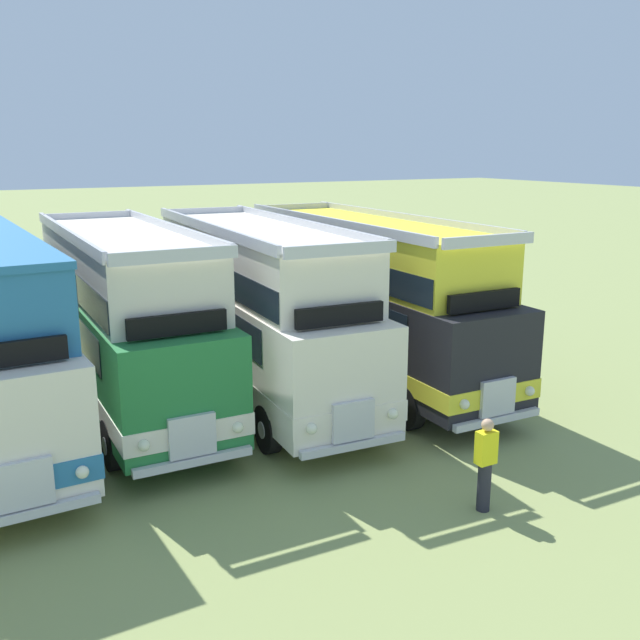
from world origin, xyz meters
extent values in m
cube|color=#19232D|center=(0.19, -4.93, 2.35)|extent=(2.20, 0.18, 0.90)
cube|color=silver|center=(0.20, -5.04, 1.10)|extent=(0.90, 0.15, 0.80)
cube|color=silver|center=(0.20, -5.07, 0.60)|extent=(2.30, 0.23, 0.16)
sphere|color=#EAEACC|center=(1.10, -5.01, 1.10)|extent=(0.22, 0.22, 0.22)
cube|color=black|center=(0.17, -4.44, 3.10)|extent=(1.90, 0.19, 0.40)
cylinder|color=black|center=(1.28, -3.34, 0.52)|extent=(0.32, 1.05, 1.04)
cylinder|color=silver|center=(1.43, -3.34, 0.52)|extent=(0.03, 0.36, 0.36)
cylinder|color=black|center=(1.02, 3.36, 0.52)|extent=(0.32, 1.05, 1.04)
cylinder|color=silver|center=(1.17, 3.36, 0.52)|extent=(0.03, 0.36, 0.36)
cube|color=#237538|center=(3.23, 0.39, 1.70)|extent=(2.60, 9.55, 2.30)
cube|color=silver|center=(3.23, 0.39, 1.10)|extent=(2.64, 9.59, 0.44)
cube|color=#19232D|center=(3.23, 0.79, 2.30)|extent=(2.61, 7.15, 0.76)
cube|color=#19232D|center=(3.18, -4.31, 2.35)|extent=(2.20, 0.12, 0.90)
cube|color=silver|center=(3.18, -4.42, 1.10)|extent=(0.90, 0.13, 0.80)
cube|color=silver|center=(3.18, -4.45, 0.60)|extent=(2.30, 0.16, 0.16)
sphere|color=#EAEACC|center=(4.08, -4.44, 1.10)|extent=(0.22, 0.22, 0.22)
sphere|color=#EAEACC|center=(2.28, -4.42, 1.10)|extent=(0.22, 0.22, 0.22)
cube|color=silver|center=(3.23, 0.64, 3.60)|extent=(2.49, 8.65, 1.50)
cube|color=silver|center=(3.18, -3.87, 4.40)|extent=(2.40, 0.13, 0.24)
cube|color=silver|center=(3.27, 4.45, 4.40)|extent=(2.40, 0.13, 0.24)
cube|color=silver|center=(4.43, 0.63, 4.40)|extent=(0.19, 8.63, 0.24)
cube|color=silver|center=(2.03, 0.65, 4.40)|extent=(0.19, 8.63, 0.24)
cube|color=#19232D|center=(3.23, 0.64, 3.30)|extent=(2.53, 8.55, 0.64)
cube|color=black|center=(3.18, -3.82, 3.10)|extent=(1.90, 0.14, 0.40)
cylinder|color=black|center=(4.35, -2.78, 0.52)|extent=(0.29, 1.04, 1.04)
cylinder|color=silver|center=(4.50, -2.79, 0.52)|extent=(0.02, 0.36, 0.36)
cylinder|color=black|center=(2.05, -2.76, 0.52)|extent=(0.29, 1.04, 1.04)
cylinder|color=silver|center=(1.90, -2.76, 0.52)|extent=(0.02, 0.36, 0.36)
cylinder|color=black|center=(4.41, 3.34, 0.52)|extent=(0.29, 1.04, 1.04)
cylinder|color=silver|center=(4.56, 3.34, 0.52)|extent=(0.02, 0.36, 0.36)
cylinder|color=black|center=(2.11, 3.37, 0.52)|extent=(0.29, 1.04, 1.04)
cylinder|color=silver|center=(1.96, 3.37, 0.52)|extent=(0.02, 0.36, 0.36)
cube|color=silver|center=(6.46, -0.07, 1.70)|extent=(3.04, 10.30, 2.30)
cube|color=silver|center=(6.46, -0.07, 1.10)|extent=(3.08, 10.35, 0.44)
cube|color=#19232D|center=(6.48, 0.33, 2.30)|extent=(2.94, 7.91, 0.76)
cube|color=#19232D|center=(6.19, -5.09, 2.35)|extent=(2.20, 0.22, 0.90)
cube|color=silver|center=(6.19, -5.20, 1.10)|extent=(0.91, 0.17, 0.80)
cube|color=silver|center=(6.18, -5.23, 0.60)|extent=(2.30, 0.26, 0.16)
sphere|color=#EAEACC|center=(7.08, -5.26, 1.10)|extent=(0.22, 0.22, 0.22)
sphere|color=#EAEACC|center=(5.29, -5.17, 1.10)|extent=(0.22, 0.22, 0.22)
cube|color=silver|center=(6.47, 0.18, 3.60)|extent=(2.89, 9.40, 1.50)
cube|color=silver|center=(6.22, -4.65, 4.40)|extent=(2.40, 0.23, 0.24)
cube|color=silver|center=(6.69, 4.32, 4.40)|extent=(2.40, 0.23, 0.24)
cube|color=silver|center=(7.67, 0.12, 4.40)|extent=(0.59, 9.28, 0.24)
cube|color=silver|center=(5.27, 0.25, 4.40)|extent=(0.59, 9.28, 0.24)
cube|color=#19232D|center=(6.47, 0.18, 3.30)|extent=(2.92, 9.30, 0.64)
cube|color=black|center=(6.22, -4.60, 3.10)|extent=(1.90, 0.22, 0.40)
cylinder|color=black|center=(7.42, -3.62, 0.52)|extent=(0.33, 1.05, 1.04)
cylinder|color=silver|center=(7.57, -3.62, 0.52)|extent=(0.04, 0.36, 0.36)
cylinder|color=black|center=(5.13, -3.49, 0.52)|extent=(0.33, 1.05, 1.04)
cylinder|color=silver|center=(4.98, -3.49, 0.52)|extent=(0.04, 0.36, 0.36)
cylinder|color=black|center=(7.78, 3.16, 0.52)|extent=(0.33, 1.05, 1.04)
cylinder|color=silver|center=(7.93, 3.15, 0.52)|extent=(0.04, 0.36, 0.36)
cylinder|color=black|center=(5.49, 3.28, 0.52)|extent=(0.33, 1.05, 1.04)
cylinder|color=silver|center=(5.34, 3.29, 0.52)|extent=(0.04, 0.36, 0.36)
cube|color=black|center=(9.69, -0.19, 1.70)|extent=(2.66, 10.60, 2.30)
cube|color=yellow|center=(9.69, -0.19, 1.10)|extent=(2.70, 10.64, 0.44)
cube|color=#19232D|center=(9.69, 0.21, 2.30)|extent=(2.66, 8.20, 0.76)
cube|color=#19232D|center=(9.61, -5.41, 2.35)|extent=(2.20, 0.13, 0.90)
cube|color=silver|center=(9.61, -5.52, 1.10)|extent=(0.90, 0.13, 0.80)
cube|color=silver|center=(9.60, -5.55, 0.60)|extent=(2.30, 0.18, 0.16)
sphere|color=#EAEACC|center=(10.51, -5.54, 1.10)|extent=(0.22, 0.22, 0.22)
sphere|color=#EAEACC|center=(8.71, -5.51, 1.10)|extent=(0.22, 0.22, 0.22)
cube|color=yellow|center=(9.69, 0.06, 3.60)|extent=(2.55, 9.70, 1.50)
cube|color=silver|center=(9.61, -4.97, 4.40)|extent=(2.40, 0.14, 0.24)
cube|color=silver|center=(9.76, 4.39, 4.40)|extent=(2.40, 0.14, 0.24)
cube|color=silver|center=(10.89, 0.04, 4.40)|extent=(0.25, 9.66, 0.24)
cube|color=silver|center=(8.49, 0.08, 4.40)|extent=(0.25, 9.66, 0.24)
cube|color=#19232D|center=(9.69, 0.06, 3.30)|extent=(2.59, 9.60, 0.64)
cube|color=black|center=(9.61, -4.92, 3.10)|extent=(1.90, 0.15, 0.40)
cylinder|color=black|center=(10.78, -3.89, 0.52)|extent=(0.30, 1.04, 1.04)
cylinder|color=silver|center=(10.93, -3.89, 0.52)|extent=(0.03, 0.36, 0.36)
cylinder|color=black|center=(8.48, -3.85, 0.52)|extent=(0.30, 1.04, 1.04)
cylinder|color=silver|center=(8.33, -3.85, 0.52)|extent=(0.03, 0.36, 0.36)
cylinder|color=black|center=(10.89, 3.28, 0.52)|extent=(0.30, 1.04, 1.04)
cylinder|color=silver|center=(11.04, 3.27, 0.52)|extent=(0.03, 0.36, 0.36)
cylinder|color=black|center=(8.59, 3.31, 0.52)|extent=(0.30, 1.04, 1.04)
cylinder|color=silver|center=(8.44, 3.31, 0.52)|extent=(0.03, 0.36, 0.36)
cylinder|color=#23232D|center=(7.47, -7.59, 0.45)|extent=(0.24, 0.24, 0.90)
cube|color=yellow|center=(7.47, -7.59, 1.20)|extent=(0.36, 0.22, 0.60)
sphere|color=tan|center=(7.47, -7.59, 1.62)|extent=(0.22, 0.22, 0.22)
cylinder|color=#8C704C|center=(4.23, 9.66, 0.53)|extent=(0.08, 0.08, 1.05)
cylinder|color=#8C704C|center=(12.69, 9.66, 0.53)|extent=(0.08, 0.08, 1.05)
camera|label=1|loc=(-0.61, -16.39, 6.32)|focal=40.08mm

